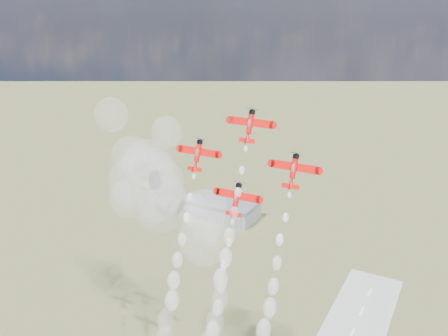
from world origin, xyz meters
The scene contains 8 objects.
hangar centered at (-120.00, 180.00, 6.50)m, with size 50.00×28.00×13.00m.
plane_lead centered at (-17.92, 4.78, 121.45)m, with size 13.16×6.09×8.94m.
plane_left centered at (-32.51, 0.89, 112.01)m, with size 13.16×6.09×8.94m.
plane_right centered at (-3.34, 0.89, 112.01)m, with size 13.16×6.09×8.94m.
plane_slot centered at (-17.92, -2.99, 102.57)m, with size 13.16×6.09×8.94m.
smoke_trail_lead centered at (-17.76, -14.09, 75.85)m, with size 5.18×24.03×52.79m.
smoke_trail_left centered at (-32.44, -17.87, 66.69)m, with size 5.18×23.95×52.71m.
drifted_smoke_cloud centered at (-65.30, 27.34, 85.03)m, with size 59.06×35.10×57.72m.
Camera 1 is at (35.51, -110.19, 152.72)m, focal length 38.00 mm.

